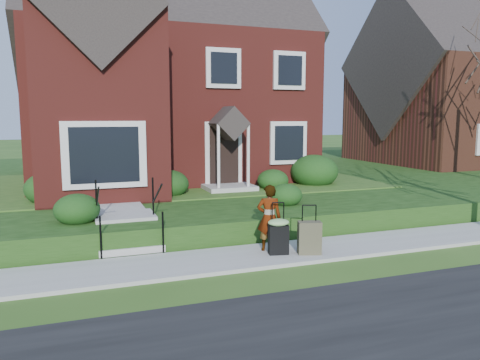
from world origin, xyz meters
name	(u,v)px	position (x,y,z in m)	size (l,w,h in m)	color
ground	(257,258)	(0.00, 0.00, 0.00)	(120.00, 120.00, 0.00)	#2D5119
sidewalk	(257,256)	(0.00, 0.00, 0.04)	(60.00, 1.60, 0.08)	#9E9B93
terrace	(249,176)	(4.00, 10.90, 0.30)	(44.00, 20.00, 0.60)	#17350E
walkway	(115,198)	(-2.50, 5.00, 0.63)	(1.20, 6.00, 0.06)	#9E9B93
main_house	(160,59)	(-0.21, 9.61, 5.26)	(10.40, 10.20, 9.40)	maroon
neighbour_house	(457,75)	(16.00, 11.00, 5.25)	(9.40, 8.00, 9.20)	brown
front_steps	(127,227)	(-2.50, 1.84, 0.47)	(1.40, 2.02, 1.50)	#9E9B93
foundation_shrubs	(221,178)	(0.79, 4.98, 1.09)	(10.34, 4.88, 1.20)	black
woman	(269,218)	(0.38, 0.21, 0.81)	(0.54, 0.35, 1.47)	#999999
suitcase_black	(278,234)	(0.45, -0.12, 0.52)	(0.53, 0.47, 1.12)	black
suitcase_olive	(309,238)	(1.09, -0.33, 0.44)	(0.55, 0.41, 1.06)	#4C4933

